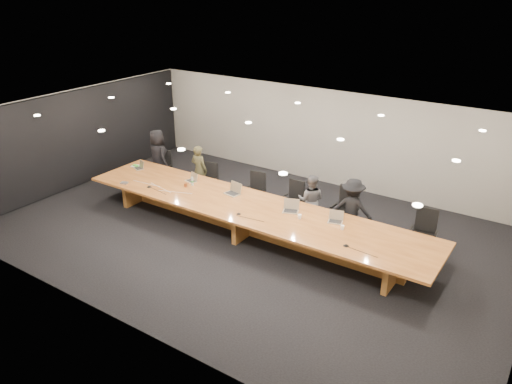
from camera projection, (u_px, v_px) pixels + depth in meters
ground at (249, 234)px, 12.03m from camera, size 12.00×12.00×0.00m
back_wall at (326, 137)px, 14.52m from camera, size 12.00×0.02×2.80m
left_wall_panel at (81, 139)px, 14.50m from camera, size 0.08×7.84×2.74m
conference_table at (249, 215)px, 11.82m from camera, size 9.00×1.80×0.75m
chair_far_left at (162, 167)px, 14.74m from camera, size 0.58×0.58×1.03m
chair_left at (208, 181)px, 13.84m from camera, size 0.59×0.59×1.00m
chair_mid_left at (255, 192)px, 13.08m from camera, size 0.60×0.60×1.04m
chair_mid_right at (292, 200)px, 12.57m from camera, size 0.54×0.54×1.03m
chair_right at (344, 211)px, 11.82m from camera, size 0.62×0.62×1.19m
chair_far_right at (423, 234)px, 10.86m from camera, size 0.62×0.62×1.12m
person_a at (158, 157)px, 14.71m from camera, size 0.91×0.73×1.63m
person_b at (199, 170)px, 14.02m from camera, size 0.52×0.35×1.42m
person_c at (311, 200)px, 12.22m from camera, size 0.77×0.67×1.33m
person_d at (352, 209)px, 11.58m from camera, size 1.05×0.72×1.49m
laptop_a at (138, 165)px, 13.93m from camera, size 0.35×0.31×0.23m
laptop_b at (191, 177)px, 13.08m from camera, size 0.34×0.28×0.23m
laptop_c at (232, 189)px, 12.30m from camera, size 0.41×0.33×0.29m
laptop_d at (291, 206)px, 11.38m from camera, size 0.43×0.37×0.28m
laptop_e at (336, 217)px, 10.91m from camera, size 0.37×0.31×0.25m
water_bottle at (192, 181)px, 12.85m from camera, size 0.08×0.08×0.21m
amber_mug at (186, 185)px, 12.76m from camera, size 0.10×0.10×0.10m
paper_cup_near at (300, 217)px, 11.10m from camera, size 0.11×0.11×0.10m
paper_cup_far at (342, 228)px, 10.62m from camera, size 0.09×0.09×0.10m
notepad at (136, 166)px, 14.16m from camera, size 0.30×0.26×0.02m
lime_gadget at (136, 165)px, 14.14m from camera, size 0.19×0.13×0.03m
av_box at (124, 183)px, 12.99m from camera, size 0.22×0.19×0.03m
mic_left at (149, 187)px, 12.76m from camera, size 0.16×0.16×0.03m
mic_center at (239, 214)px, 11.33m from camera, size 0.12×0.12×0.03m
mic_right at (346, 245)px, 9.99m from camera, size 0.16×0.16×0.03m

